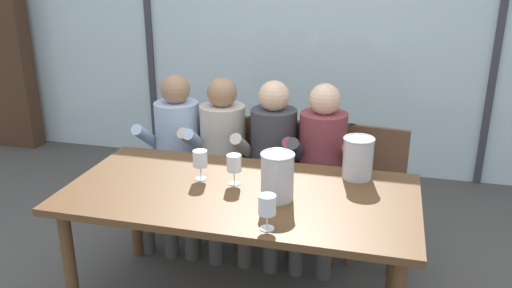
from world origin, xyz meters
TOP-DOWN VIEW (x-y plane):
  - ground at (0.00, 1.00)m, footprint 14.00×14.00m
  - window_glass_panel at (0.00, 2.33)m, footprint 7.13×0.03m
  - window_mullion_left at (-1.60, 2.31)m, footprint 0.06×0.06m
  - window_mullion_right at (1.60, 2.31)m, footprint 0.06×0.06m
  - hillside_vineyard at (0.00, 5.60)m, footprint 13.13×2.40m
  - curtain_heavy_drape at (-3.21, 2.15)m, footprint 0.56×0.20m
  - dining_table at (0.00, 0.00)m, footprint 1.93×0.96m
  - chair_near_curtain at (-0.69, 0.91)m, footprint 0.44×0.44m
  - chair_left_of_center at (-0.33, 0.90)m, footprint 0.45×0.45m
  - chair_center at (-0.02, 0.90)m, footprint 0.45×0.45m
  - chair_right_of_center at (0.35, 0.89)m, footprint 0.49×0.49m
  - chair_near_window_right at (0.69, 0.88)m, footprint 0.49×0.49m
  - person_pale_blue_shirt at (-0.72, 0.76)m, footprint 0.46×0.61m
  - person_beige_jumper at (-0.37, 0.76)m, footprint 0.48×0.62m
  - person_charcoal_jacket at (0.00, 0.76)m, footprint 0.47×0.62m
  - person_maroon_top at (0.34, 0.76)m, footprint 0.46×0.61m
  - ice_bucket_primary at (0.22, -0.05)m, footprint 0.18×0.18m
  - ice_bucket_secondary at (0.61, 0.34)m, footprint 0.18×0.18m
  - wine_glass_by_left_taster at (-0.26, 0.10)m, footprint 0.08×0.08m
  - wine_glass_near_bucket at (0.24, -0.38)m, footprint 0.08×0.08m
  - wine_glass_center_pour at (-0.06, 0.08)m, footprint 0.08×0.08m

SIDE VIEW (x-z plane):
  - ground at x=0.00m, z-range 0.00..0.00m
  - chair_near_curtain at x=-0.69m, z-range 0.07..0.95m
  - chair_left_of_center at x=-0.33m, z-range 0.07..0.95m
  - chair_center at x=-0.02m, z-range 0.07..0.95m
  - chair_right_of_center at x=0.35m, z-range 0.07..0.95m
  - chair_near_window_right at x=0.69m, z-range 0.07..0.95m
  - person_pale_blue_shirt at x=-0.72m, z-range 0.09..1.28m
  - person_beige_jumper at x=-0.37m, z-range 0.09..1.28m
  - person_charcoal_jacket at x=0.00m, z-range 0.09..1.28m
  - person_maroon_top at x=0.34m, z-range 0.09..1.28m
  - dining_table at x=0.00m, z-range 0.30..1.07m
  - hillside_vineyard at x=0.00m, z-range 0.00..1.76m
  - wine_glass_by_left_taster at x=-0.26m, z-range 0.80..0.97m
  - wine_glass_near_bucket at x=0.24m, z-range 0.80..0.97m
  - wine_glass_center_pour at x=-0.06m, z-range 0.80..0.97m
  - ice_bucket_secondary at x=0.61m, z-range 0.77..1.01m
  - ice_bucket_primary at x=0.22m, z-range 0.77..1.03m
  - window_glass_panel at x=0.00m, z-range 0.00..2.60m
  - window_mullion_left at x=-1.60m, z-range 0.00..2.60m
  - window_mullion_right at x=1.60m, z-range 0.00..2.60m
  - curtain_heavy_drape at x=-3.21m, z-range 0.00..2.60m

